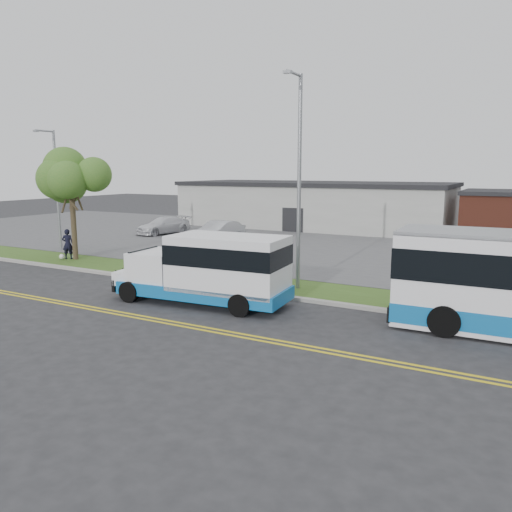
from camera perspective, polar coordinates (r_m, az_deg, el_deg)
The scene contains 17 objects.
ground at distance 22.28m, azimuth -5.28°, elevation -4.53°, with size 140.00×140.00×0.00m, color #28282B.
lane_line_north at distance 19.32m, azimuth -11.68°, elevation -6.94°, with size 70.00×0.12×0.01m, color yellow.
lane_line_south at distance 19.11m, azimuth -12.27°, elevation -7.15°, with size 70.00×0.12×0.01m, color yellow.
curb at distance 23.15m, azimuth -3.76°, elevation -3.76°, with size 80.00×0.30×0.15m, color #9E9B93.
verge at distance 24.66m, azimuth -1.52°, elevation -2.96°, with size 80.00×3.30×0.10m, color #39541C.
parking_lot at distance 37.32m, azimuth 9.40°, elevation 1.30°, with size 80.00×25.00×0.10m, color #4C4C4F.
commercial_building at distance 48.50m, azimuth 6.68°, elevation 5.85°, with size 25.40×10.40×4.35m.
brick_wing at distance 44.06m, azimuth 26.52°, elevation 4.20°, with size 6.30×7.30×3.90m.
tree_west at distance 32.01m, azimuth -20.43°, elevation 8.54°, with size 4.40×4.40×6.91m.
streetlight_near at distance 22.53m, azimuth 4.89°, elevation 9.09°, with size 0.35×1.53×9.50m.
streetlight_far at distance 36.50m, azimuth -21.90°, elevation 7.52°, with size 0.35×1.53×8.00m.
shuttle_bus at distance 20.55m, azimuth -5.04°, elevation -1.32°, with size 7.74×3.06×2.90m.
pedestrian at distance 32.57m, azimuth -20.71°, elevation 1.29°, with size 0.68×0.44×1.85m, color black.
parked_car_a at distance 37.20m, azimuth -4.32°, elevation 2.73°, with size 1.73×4.97×1.64m, color #ADAFB4.
parked_car_b at distance 43.28m, azimuth -10.54°, elevation 3.45°, with size 1.99×4.90×1.42m, color white.
grocery_bag_left at distance 32.75m, azimuth -21.31°, elevation -0.06°, with size 0.32×0.32×0.32m, color white.
grocery_bag_right at distance 32.62m, azimuth -19.96°, elevation -0.02°, with size 0.32×0.32×0.32m, color white.
Camera 1 is at (12.08, -17.89, 5.52)m, focal length 35.00 mm.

